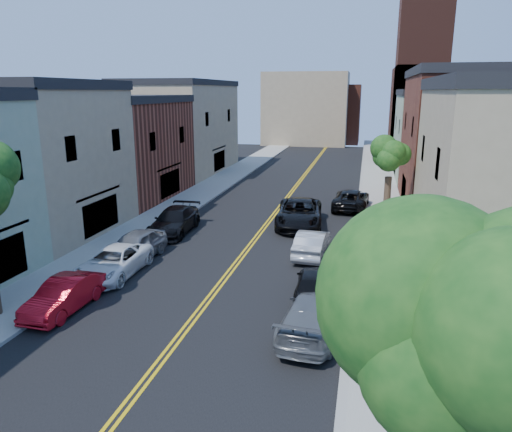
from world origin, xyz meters
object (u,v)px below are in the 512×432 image
Objects in this scene: silver_car_right at (312,243)px; black_suv_lane at (299,213)px; black_car_right at (315,283)px; red_sedan at (64,295)px; grey_car_left at (135,246)px; black_car_left at (174,221)px; dark_car_right_far at (351,199)px; white_pickup at (113,262)px; grey_car_right at (314,315)px.

black_suv_lane reaches higher than silver_car_right.
black_car_right is 5.68m from silver_car_right.
grey_car_left is (0.00, 6.35, 0.11)m from red_sedan.
red_sedan is 0.94× the size of silver_car_right.
black_suv_lane reaches higher than black_car_left.
dark_car_right_far is (11.00, 14.58, -0.02)m from grey_car_left.
white_pickup is at bearing -5.29° from black_car_right.
black_suv_lane is (-1.56, 5.94, 0.16)m from silver_car_right.
grey_car_left is 0.89× the size of grey_car_right.
white_pickup is at bearing -84.81° from grey_car_left.
red_sedan is at bearing -84.81° from grey_car_left.
grey_car_left reaches higher than silver_car_right.
silver_car_right is (-1.04, 8.84, -0.02)m from grey_car_right.
white_pickup is 1.09× the size of grey_car_left.
grey_car_left reaches higher than red_sedan.
grey_car_right is 1.27× the size of black_car_right.
black_car_left is 1.33× the size of black_car_right.
grey_car_right is (10.25, -11.34, -0.04)m from black_car_left.
dark_car_right_far is (1.70, 11.69, 0.04)m from silver_car_right.
silver_car_right is at bearing -17.44° from black_car_left.
grey_car_right is at bearing -24.75° from grey_car_left.
red_sedan is at bearing 7.21° from grey_car_right.
silver_car_right is at bearing -78.26° from grey_car_right.
black_suv_lane is (-2.60, 14.79, 0.14)m from grey_car_right.
grey_car_left is 18.26m from dark_car_right_far.
black_car_left is 15.29m from grey_car_right.
black_suv_lane reaches higher than black_car_right.
grey_car_right is (10.34, 0.39, 0.07)m from red_sedan.
grey_car_left is 5.38m from black_car_left.
dark_car_right_far is at bearing -95.35° from silver_car_right.
dark_car_right_far is at bearing -95.88° from black_car_right.
black_car_right is at bearing -3.65° from white_pickup.
red_sedan is 0.75× the size of dark_car_right_far.
red_sedan is 0.82× the size of white_pickup.
red_sedan is 10.35m from grey_car_right.
dark_car_right_far reaches higher than grey_car_right.
red_sedan is 0.76× the size of black_car_left.
grey_car_left is 11.75m from black_suv_lane.
black_car_right is at bearing -41.55° from black_car_left.
black_suv_lane reaches higher than grey_car_right.
grey_car_right is at bearing 90.75° from dark_car_right_far.
grey_car_right is at bearing -50.18° from black_car_left.
black_car_left is (0.09, 11.73, 0.11)m from red_sedan.
red_sedan is at bearing 64.86° from dark_car_right_far.
black_car_left is at bearing 88.31° from white_pickup.
black_car_left reaches higher than black_car_right.
dark_car_right_far reaches higher than black_car_right.
black_car_right is 0.92× the size of silver_car_right.
grey_car_right is 8.90m from silver_car_right.
black_car_right is at bearing -84.19° from black_suv_lane.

